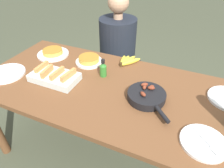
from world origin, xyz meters
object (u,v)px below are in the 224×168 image
(skillet, at_px, (147,96))
(person_figure, at_px, (117,63))
(melon_tray, at_px, (55,76))
(frittata_plate_center, at_px, (53,53))
(banana_bunch, at_px, (127,61))
(empty_plate_far_left, at_px, (6,73))
(empty_plate_far_right, at_px, (204,142))
(hot_sauce_bottle, at_px, (103,69))
(frittata_plate_side, at_px, (89,60))

(skillet, height_order, person_figure, person_figure)
(melon_tray, xyz_separation_m, frittata_plate_center, (-0.24, 0.30, -0.01))
(banana_bunch, xyz_separation_m, person_figure, (-0.23, 0.37, -0.27))
(skillet, bearing_deg, banana_bunch, 172.02)
(banana_bunch, distance_m, empty_plate_far_left, 0.91)
(banana_bunch, bearing_deg, empty_plate_far_left, -145.56)
(banana_bunch, relative_size, skillet, 0.65)
(empty_plate_far_right, bearing_deg, person_figure, 131.89)
(melon_tray, xyz_separation_m, hot_sauce_bottle, (0.29, 0.19, 0.03))
(skillet, bearing_deg, empty_plate_far_right, 15.41)
(hot_sauce_bottle, relative_size, person_figure, 0.11)
(banana_bunch, relative_size, person_figure, 0.17)
(frittata_plate_side, height_order, empty_plate_far_left, frittata_plate_side)
(skillet, relative_size, frittata_plate_center, 1.15)
(frittata_plate_side, xyz_separation_m, empty_plate_far_right, (0.89, -0.46, -0.02))
(skillet, distance_m, empty_plate_far_left, 1.03)
(empty_plate_far_right, bearing_deg, frittata_plate_center, 160.14)
(empty_plate_far_right, distance_m, hot_sauce_bottle, 0.79)
(frittata_plate_center, relative_size, person_figure, 0.22)
(frittata_plate_center, bearing_deg, frittata_plate_side, 1.72)
(empty_plate_far_left, relative_size, person_figure, 0.23)
(melon_tray, height_order, hot_sauce_bottle, hot_sauce_bottle)
(skillet, height_order, empty_plate_far_right, skillet)
(frittata_plate_center, bearing_deg, banana_bunch, 11.85)
(empty_plate_far_right, bearing_deg, frittata_plate_side, 152.87)
(frittata_plate_center, distance_m, frittata_plate_side, 0.35)
(melon_tray, bearing_deg, person_figure, 79.57)
(frittata_plate_side, distance_m, empty_plate_far_left, 0.62)
(melon_tray, distance_m, empty_plate_far_right, 1.01)
(person_figure, bearing_deg, empty_plate_far_left, -120.51)
(frittata_plate_side, bearing_deg, hot_sauce_bottle, -33.41)
(banana_bunch, xyz_separation_m, melon_tray, (-0.38, -0.43, 0.01))
(skillet, distance_m, frittata_plate_side, 0.60)
(frittata_plate_center, distance_m, empty_plate_far_right, 1.32)
(empty_plate_far_left, bearing_deg, empty_plate_far_right, -2.62)
(banana_bunch, bearing_deg, skillet, -54.13)
(melon_tray, distance_m, frittata_plate_side, 0.33)
(empty_plate_far_right, xyz_separation_m, hot_sauce_bottle, (-0.71, 0.34, 0.05))
(frittata_plate_side, relative_size, person_figure, 0.18)
(banana_bunch, bearing_deg, hot_sauce_bottle, -110.66)
(frittata_plate_side, distance_m, hot_sauce_bottle, 0.23)
(banana_bunch, height_order, frittata_plate_center, frittata_plate_center)
(melon_tray, relative_size, empty_plate_far_left, 1.24)
(empty_plate_far_left, distance_m, person_figure, 1.06)
(frittata_plate_side, bearing_deg, banana_bunch, 23.44)
(frittata_plate_center, xyz_separation_m, frittata_plate_side, (0.35, 0.01, 0.00))
(banana_bunch, xyz_separation_m, empty_plate_far_left, (-0.75, -0.52, -0.01))
(frittata_plate_center, distance_m, person_figure, 0.69)
(skillet, bearing_deg, frittata_plate_side, -158.57)
(empty_plate_far_left, distance_m, empty_plate_far_right, 1.37)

